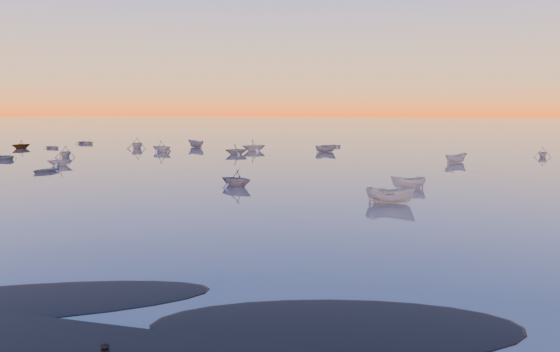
% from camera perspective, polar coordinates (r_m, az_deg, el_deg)
% --- Properties ---
extents(ground, '(600.00, 600.00, 0.00)m').
position_cam_1_polar(ground, '(119.59, 9.25, 3.57)').
color(ground, '#655B54').
rests_on(ground, ground).
extents(mud_lobes, '(140.00, 6.00, 0.07)m').
position_cam_1_polar(mud_lobes, '(23.27, -20.63, -11.87)').
color(mud_lobes, black).
rests_on(mud_lobes, ground).
extents(moored_fleet, '(124.00, 58.00, 1.20)m').
position_cam_1_polar(moored_fleet, '(73.22, 5.11, 1.37)').
color(moored_fleet, beige).
rests_on(moored_fleet, ground).
extents(boat_near_left, '(4.44, 4.66, 1.14)m').
position_cam_1_polar(boat_near_left, '(86.54, -26.74, 1.52)').
color(boat_near_left, slate).
rests_on(boat_near_left, ground).
extents(boat_near_center, '(1.77, 3.91, 1.33)m').
position_cam_1_polar(boat_near_center, '(43.37, 11.46, -2.80)').
color(boat_near_center, beige).
rests_on(boat_near_center, ground).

